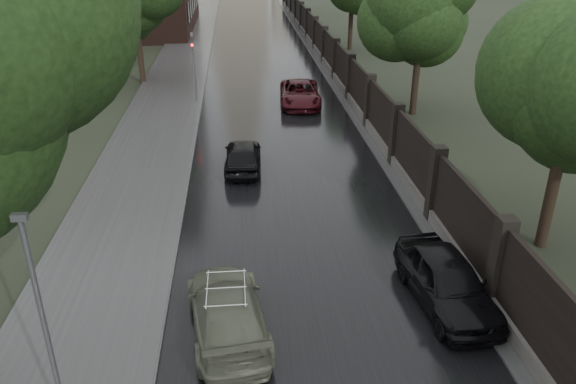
{
  "coord_description": "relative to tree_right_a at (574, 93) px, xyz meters",
  "views": [
    {
      "loc": [
        -1.91,
        -6.64,
        9.16
      ],
      "look_at": [
        -0.43,
        9.52,
        1.5
      ],
      "focal_mm": 35.0,
      "sensor_mm": 36.0,
      "label": 1
    }
  ],
  "objects": [
    {
      "name": "fence_right",
      "position": [
        -2.9,
        24.01,
        -3.94
      ],
      "size": [
        0.45,
        75.72,
        2.7
      ],
      "color": "#383533",
      "rests_on": "ground"
    },
    {
      "name": "tree_right_a",
      "position": [
        0.0,
        0.0,
        0.0
      ],
      "size": [
        4.08,
        4.08,
        7.01
      ],
      "color": "black",
      "rests_on": "ground"
    },
    {
      "name": "tree_right_b",
      "position": [
        0.0,
        14.0,
        0.0
      ],
      "size": [
        4.08,
        4.08,
        7.01
      ],
      "color": "black",
      "rests_on": "ground"
    },
    {
      "name": "lamp_post",
      "position": [
        -12.9,
        -6.5,
        -2.28
      ],
      "size": [
        0.25,
        0.12,
        5.11
      ],
      "color": "#59595E",
      "rests_on": "ground"
    },
    {
      "name": "traffic_light",
      "position": [
        -11.8,
        16.99,
        -2.55
      ],
      "size": [
        0.16,
        0.32,
        4.0
      ],
      "color": "#59595E",
      "rests_on": "ground"
    },
    {
      "name": "volga_sedan",
      "position": [
        -9.87,
        -3.36,
        -4.31
      ],
      "size": [
        2.34,
        4.59,
        1.28
      ],
      "primitive_type": "imported",
      "rotation": [
        0.0,
        0.0,
        3.27
      ],
      "color": "#535745",
      "rests_on": "ground"
    },
    {
      "name": "hatchback_left",
      "position": [
        -9.3,
        7.09,
        -4.32
      ],
      "size": [
        1.64,
        3.75,
        1.26
      ],
      "primitive_type": "imported",
      "rotation": [
        0.0,
        0.0,
        3.1
      ],
      "color": "black",
      "rests_on": "ground"
    },
    {
      "name": "car_right_near",
      "position": [
        -4.1,
        -2.68,
        -4.24
      ],
      "size": [
        2.07,
        4.33,
        1.43
      ],
      "primitive_type": "imported",
      "rotation": [
        0.0,
        0.0,
        0.09
      ],
      "color": "black",
      "rests_on": "ground"
    },
    {
      "name": "car_right_far",
      "position": [
        -5.9,
        16.24,
        -4.29
      ],
      "size": [
        2.5,
        4.9,
        1.33
      ],
      "primitive_type": "imported",
      "rotation": [
        0.0,
        0.0,
        -0.06
      ],
      "color": "black",
      "rests_on": "ground"
    }
  ]
}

